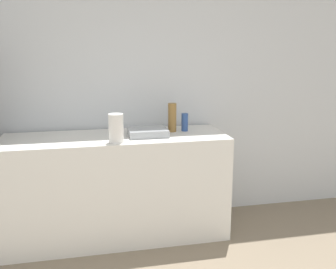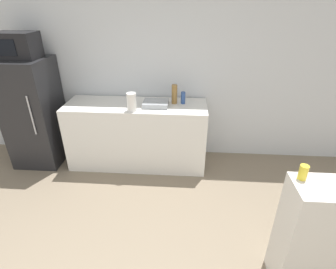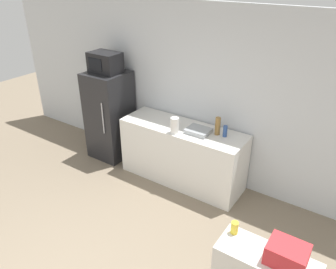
{
  "view_description": "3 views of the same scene",
  "coord_description": "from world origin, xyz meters",
  "px_view_note": "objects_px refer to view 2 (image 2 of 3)",
  "views": [
    {
      "loc": [
        -0.36,
        -0.56,
        1.63
      ],
      "look_at": [
        0.21,
        2.12,
        1.0
      ],
      "focal_mm": 40.0,
      "sensor_mm": 36.0,
      "label": 1
    },
    {
      "loc": [
        0.51,
        -0.69,
        2.17
      ],
      "look_at": [
        0.33,
        1.74,
        0.89
      ],
      "focal_mm": 28.0,
      "sensor_mm": 36.0,
      "label": 2
    },
    {
      "loc": [
        2.04,
        -1.11,
        3.01
      ],
      "look_at": [
        0.16,
        1.69,
        1.25
      ],
      "focal_mm": 35.0,
      "sensor_mm": 36.0,
      "label": 3
    }
  ],
  "objects_px": {
    "microwave": "(17,46)",
    "refrigerator": "(34,113)",
    "bottle_tall": "(174,94)",
    "bottle_short": "(183,98)",
    "paper_towel_roll": "(132,102)",
    "jar": "(303,172)"
  },
  "relations": [
    {
      "from": "bottle_tall",
      "to": "bottle_short",
      "type": "height_order",
      "value": "bottle_tall"
    },
    {
      "from": "bottle_tall",
      "to": "jar",
      "type": "xyz_separation_m",
      "value": [
        1.0,
        -1.72,
        0.03
      ]
    },
    {
      "from": "microwave",
      "to": "bottle_short",
      "type": "relative_size",
      "value": 3.08
    },
    {
      "from": "paper_towel_roll",
      "to": "microwave",
      "type": "bearing_deg",
      "value": 172.14
    },
    {
      "from": "microwave",
      "to": "bottle_tall",
      "type": "distance_m",
      "value": 2.04
    },
    {
      "from": "jar",
      "to": "paper_towel_roll",
      "type": "xyz_separation_m",
      "value": [
        -1.52,
        1.43,
        -0.05
      ]
    },
    {
      "from": "microwave",
      "to": "paper_towel_roll",
      "type": "bearing_deg",
      "value": -7.86
    },
    {
      "from": "bottle_short",
      "to": "paper_towel_roll",
      "type": "distance_m",
      "value": 0.7
    },
    {
      "from": "paper_towel_roll",
      "to": "bottle_short",
      "type": "bearing_deg",
      "value": 24.75
    },
    {
      "from": "microwave",
      "to": "bottle_tall",
      "type": "height_order",
      "value": "microwave"
    },
    {
      "from": "bottle_tall",
      "to": "jar",
      "type": "distance_m",
      "value": 1.99
    },
    {
      "from": "bottle_tall",
      "to": "bottle_short",
      "type": "bearing_deg",
      "value": 0.66
    },
    {
      "from": "microwave",
      "to": "jar",
      "type": "relative_size",
      "value": 4.37
    },
    {
      "from": "bottle_tall",
      "to": "bottle_short",
      "type": "relative_size",
      "value": 1.59
    },
    {
      "from": "microwave",
      "to": "paper_towel_roll",
      "type": "relative_size",
      "value": 2.17
    },
    {
      "from": "microwave",
      "to": "refrigerator",
      "type": "bearing_deg",
      "value": 69.99
    },
    {
      "from": "refrigerator",
      "to": "microwave",
      "type": "bearing_deg",
      "value": -110.01
    },
    {
      "from": "refrigerator",
      "to": "bottle_short",
      "type": "bearing_deg",
      "value": 2.58
    },
    {
      "from": "bottle_short",
      "to": "paper_towel_roll",
      "type": "height_order",
      "value": "paper_towel_roll"
    },
    {
      "from": "bottle_tall",
      "to": "bottle_short",
      "type": "xyz_separation_m",
      "value": [
        0.12,
        0.0,
        -0.05
      ]
    },
    {
      "from": "jar",
      "to": "refrigerator",
      "type": "bearing_deg",
      "value": 151.09
    },
    {
      "from": "refrigerator",
      "to": "microwave",
      "type": "height_order",
      "value": "microwave"
    }
  ]
}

